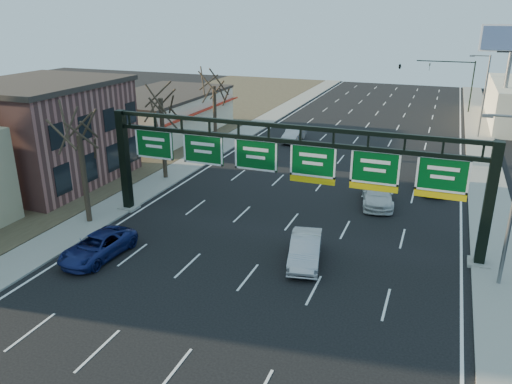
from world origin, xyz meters
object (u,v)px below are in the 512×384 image
at_px(sign_gantry, 286,165).
at_px(car_blue_suv, 98,246).
at_px(car_white_wagon, 378,194).
at_px(car_silver_sedan, 305,250).

height_order(sign_gantry, car_blue_suv, sign_gantry).
xyz_separation_m(sign_gantry, car_white_wagon, (4.77, 7.50, -3.86)).
xyz_separation_m(sign_gantry, car_blue_suv, (-9.16, -6.97, -3.93)).
relative_size(sign_gantry, car_white_wagon, 4.64).
relative_size(car_silver_sedan, car_white_wagon, 0.91).
height_order(sign_gantry, car_white_wagon, sign_gantry).
distance_m(car_blue_suv, car_silver_sedan, 12.01).
relative_size(car_blue_suv, car_silver_sedan, 1.05).
bearing_deg(sign_gantry, car_silver_sedan, -55.09).
relative_size(sign_gantry, car_silver_sedan, 5.11).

